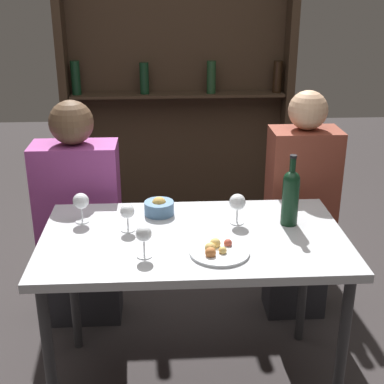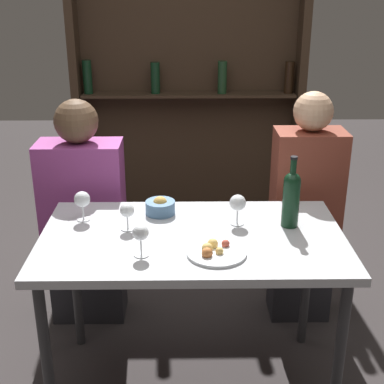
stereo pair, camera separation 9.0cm
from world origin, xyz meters
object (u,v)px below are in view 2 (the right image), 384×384
wine_glass_3 (127,212)px  seated_person_left (84,220)px  wine_glass_0 (82,200)px  wine_bottle (291,196)px  food_plate_0 (215,251)px  snack_bowl (160,207)px  seated_person_right (304,216)px  wine_glass_1 (238,204)px  wine_glass_2 (141,234)px

wine_glass_3 → seated_person_left: seated_person_left is taller
wine_glass_0 → wine_glass_3: wine_glass_0 is taller
wine_bottle → seated_person_left: bearing=153.9°
food_plate_0 → snack_bowl: (-0.23, 0.39, 0.02)m
seated_person_left → seated_person_right: (1.16, -0.00, 0.02)m
wine_glass_1 → seated_person_right: seated_person_right is taller
wine_glass_3 → wine_bottle: bearing=2.1°
wine_bottle → wine_glass_1: (-0.22, 0.02, -0.04)m
wine_glass_0 → wine_bottle: bearing=-4.7°
wine_glass_1 → seated_person_left: bearing=148.8°
wine_glass_3 → snack_bowl: wine_glass_3 is taller
food_plate_0 → seated_person_right: seated_person_right is taller
wine_glass_1 → seated_person_left: (-0.76, 0.46, -0.29)m
food_plate_0 → snack_bowl: 0.45m
wine_glass_2 → seated_person_right: bearing=42.8°
wine_glass_2 → seated_person_right: seated_person_right is taller
wine_glass_2 → snack_bowl: size_ratio=0.96×
wine_glass_2 → wine_glass_3: bearing=107.8°
snack_bowl → food_plate_0: bearing=-59.5°
wine_glass_1 → food_plate_0: size_ratio=0.58×
seated_person_left → seated_person_right: 1.16m
wine_bottle → seated_person_right: seated_person_right is taller
wine_glass_0 → wine_glass_3: size_ratio=1.13×
seated_person_right → wine_glass_3: bearing=-150.0°
wine_glass_0 → seated_person_left: 0.50m
wine_glass_2 → wine_glass_3: size_ratio=1.09×
food_plate_0 → seated_person_right: size_ratio=0.19×
food_plate_0 → snack_bowl: snack_bowl is taller
food_plate_0 → wine_glass_3: bearing=147.9°
seated_person_left → snack_bowl: bearing=-39.4°
seated_person_right → seated_person_left: bearing=180.0°
wine_glass_3 → food_plate_0: bearing=-32.1°
wine_glass_1 → seated_person_right: 0.67m
wine_glass_2 → food_plate_0: size_ratio=0.55×
food_plate_0 → wine_glass_2: bearing=-178.5°
wine_glass_1 → wine_glass_2: bearing=-144.7°
wine_glass_2 → wine_glass_1: bearing=35.3°
wine_glass_3 → seated_person_right: seated_person_right is taller
snack_bowl → wine_glass_3: bearing=-129.4°
wine_glass_0 → snack_bowl: (0.34, 0.06, -0.06)m
wine_glass_3 → seated_person_left: size_ratio=0.10×
wine_glass_1 → food_plate_0: (-0.11, -0.27, -0.08)m
wine_glass_2 → seated_person_left: bearing=116.2°
wine_glass_0 → seated_person_right: size_ratio=0.11×
wine_glass_1 → snack_bowl: 0.36m
wine_bottle → wine_glass_1: 0.23m
seated_person_left → wine_bottle: bearing=-26.1°
wine_bottle → seated_person_right: bearing=69.4°
wine_bottle → snack_bowl: 0.59m
wine_glass_2 → seated_person_right: 1.12m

